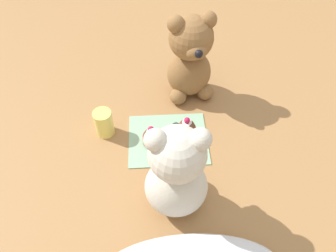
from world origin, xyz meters
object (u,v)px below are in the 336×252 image
Objects in this scene: teddy_bear_cream at (176,174)px; teddy_bear_tan at (190,58)px; cupcake_near_tan_bear at (187,128)px; cupcake_near_cream_bear at (151,137)px; juice_glass at (104,123)px.

teddy_bear_cream is 0.36m from teddy_bear_tan.
teddy_bear_tan is at bearing -97.44° from cupcake_near_tan_bear.
cupcake_near_cream_bear is 0.80× the size of juice_glass.
cupcake_near_tan_bear is (0.02, 0.17, -0.10)m from teddy_bear_tan.
teddy_bear_cream reaches higher than cupcake_near_tan_bear.
teddy_bear_cream reaches higher than cupcake_near_cream_bear.
juice_glass is (0.12, -0.05, 0.01)m from cupcake_near_cream_bear.
cupcake_near_tan_bear is (-0.09, -0.02, 0.00)m from cupcake_near_cream_bear.
juice_glass is at bearing -159.03° from teddy_bear_tan.
teddy_bear_tan is at bearing -121.25° from cupcake_near_cream_bear.
teddy_bear_cream is at bearing -110.17° from teddy_bear_tan.
juice_glass reaches higher than cupcake_near_tan_bear.
cupcake_near_cream_bear is at bearing 159.47° from juice_glass.
juice_glass is (0.24, 0.14, -0.09)m from teddy_bear_tan.
teddy_bear_tan is 0.29m from juice_glass.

